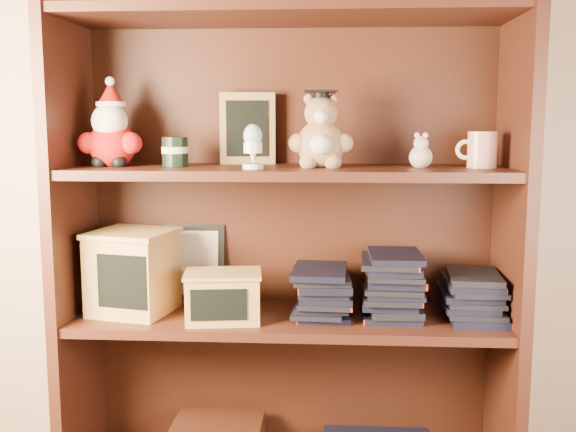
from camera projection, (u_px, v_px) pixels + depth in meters
name	position (u px, v px, depth m)	size (l,w,h in m)	color
bookcase	(288.00, 228.00, 1.84)	(1.20, 0.35, 1.60)	#401D12
shelf_lower	(288.00, 319.00, 1.82)	(1.14, 0.33, 0.02)	#401D12
shelf_upper	(288.00, 172.00, 1.77)	(1.14, 0.33, 0.02)	#401D12
santa_plush	(111.00, 133.00, 1.78)	(0.17, 0.12, 0.24)	#A50F0F
teachers_tin	(175.00, 151.00, 1.78)	(0.07, 0.07, 0.08)	black
chalkboard_plaque	(248.00, 130.00, 1.87)	(0.15, 0.09, 0.20)	#9E7547
egg_cup	(253.00, 145.00, 1.69)	(0.05, 0.05, 0.11)	white
grad_teddy_bear	(321.00, 137.00, 1.74)	(0.17, 0.14, 0.20)	#A27A55
pink_figurine	(421.00, 154.00, 1.74)	(0.06, 0.06, 0.09)	beige
teacher_mug	(481.00, 150.00, 1.73)	(0.11, 0.07, 0.09)	silver
certificate_frame	(194.00, 262.00, 1.96)	(0.18, 0.05, 0.22)	black
treats_box	(133.00, 271.00, 1.83)	(0.25, 0.25, 0.22)	tan
pencils_box	(223.00, 296.00, 1.76)	(0.22, 0.17, 0.13)	tan
book_stack_left	(323.00, 289.00, 1.81)	(0.14, 0.20, 0.14)	black
book_stack_mid	(391.00, 285.00, 1.79)	(0.14, 0.20, 0.18)	black
book_stack_right	(472.00, 295.00, 1.78)	(0.14, 0.20, 0.13)	black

